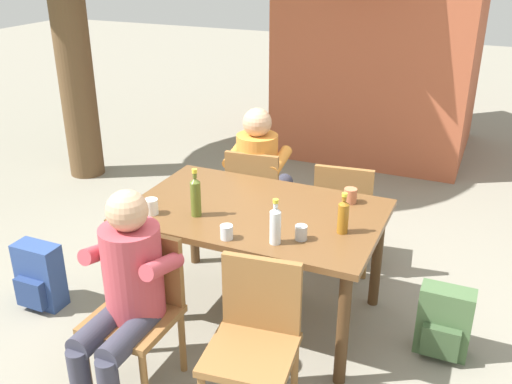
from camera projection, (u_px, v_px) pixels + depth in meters
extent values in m
plane|color=gray|center=(256.00, 312.00, 3.91)|extent=(24.00, 24.00, 0.00)
cube|color=brown|center=(256.00, 212.00, 3.60)|extent=(1.57, 1.01, 0.04)
cylinder|color=#4C311A|center=(129.00, 274.00, 3.67)|extent=(0.07, 0.07, 0.74)
cylinder|color=#4C311A|center=(343.00, 329.00, 3.15)|extent=(0.07, 0.07, 0.74)
cylinder|color=#4C311A|center=(194.00, 220.00, 4.37)|extent=(0.07, 0.07, 0.74)
cylinder|color=#4C311A|center=(377.00, 257.00, 3.86)|extent=(0.07, 0.07, 0.74)
cube|color=olive|center=(132.00, 320.00, 3.13)|extent=(0.44, 0.44, 0.04)
cube|color=olive|center=(150.00, 266.00, 3.20)|extent=(0.42, 0.04, 0.42)
cylinder|color=olive|center=(86.00, 364.00, 3.13)|extent=(0.04, 0.04, 0.41)
cylinder|color=olive|center=(145.00, 384.00, 2.99)|extent=(0.04, 0.04, 0.41)
cylinder|color=olive|center=(128.00, 325.00, 3.45)|extent=(0.04, 0.04, 0.41)
cylinder|color=olive|center=(182.00, 342.00, 3.31)|extent=(0.04, 0.04, 0.41)
cube|color=olive|center=(260.00, 197.00, 4.61)|extent=(0.48, 0.48, 0.04)
cube|color=olive|center=(252.00, 180.00, 4.34)|extent=(0.42, 0.08, 0.42)
cylinder|color=olive|center=(288.00, 216.00, 4.81)|extent=(0.04, 0.04, 0.41)
cylinder|color=olive|center=(245.00, 210.00, 4.92)|extent=(0.04, 0.04, 0.41)
cylinder|color=olive|center=(275.00, 236.00, 4.48)|extent=(0.04, 0.04, 0.41)
cylinder|color=olive|center=(230.00, 229.00, 4.59)|extent=(0.04, 0.04, 0.41)
cube|color=olive|center=(250.00, 354.00, 2.87)|extent=(0.49, 0.49, 0.04)
cube|color=olive|center=(262.00, 294.00, 2.95)|extent=(0.42, 0.09, 0.42)
cylinder|color=olive|center=(228.00, 358.00, 3.18)|extent=(0.04, 0.04, 0.41)
cylinder|color=olive|center=(295.00, 372.00, 3.08)|extent=(0.04, 0.04, 0.41)
cube|color=olive|center=(345.00, 213.00, 4.35)|extent=(0.49, 0.49, 0.04)
cube|color=olive|center=(343.00, 195.00, 4.08)|extent=(0.42, 0.09, 0.42)
cylinder|color=olive|center=(371.00, 231.00, 4.56)|extent=(0.04, 0.04, 0.41)
cylinder|color=olive|center=(324.00, 225.00, 4.66)|extent=(0.04, 0.04, 0.41)
cylinder|color=olive|center=(365.00, 254.00, 4.22)|extent=(0.04, 0.04, 0.41)
cylinder|color=olive|center=(314.00, 247.00, 4.32)|extent=(0.04, 0.04, 0.41)
cylinder|color=#B7424C|center=(133.00, 271.00, 3.06)|extent=(0.32, 0.32, 0.52)
sphere|color=tan|center=(127.00, 211.00, 2.91)|extent=(0.22, 0.22, 0.22)
cylinder|color=#383847|center=(101.00, 328.00, 3.03)|extent=(0.14, 0.40, 0.14)
cylinder|color=#B7424C|center=(102.00, 251.00, 3.09)|extent=(0.09, 0.31, 0.16)
cylinder|color=#383847|center=(129.00, 337.00, 2.96)|extent=(0.14, 0.40, 0.14)
cylinder|color=#B7424C|center=(162.00, 266.00, 2.95)|extent=(0.09, 0.31, 0.16)
cylinder|color=orange|center=(257.00, 167.00, 4.45)|extent=(0.32, 0.32, 0.52)
sphere|color=tan|center=(257.00, 122.00, 4.31)|extent=(0.22, 0.22, 0.22)
cylinder|color=#383847|center=(277.00, 190.00, 4.69)|extent=(0.14, 0.40, 0.14)
cylinder|color=#383847|center=(285.00, 205.00, 4.95)|extent=(0.11, 0.11, 0.45)
cylinder|color=orange|center=(280.00, 161.00, 4.35)|extent=(0.09, 0.31, 0.16)
cylinder|color=#383847|center=(257.00, 186.00, 4.76)|extent=(0.14, 0.40, 0.14)
cylinder|color=#383847|center=(266.00, 202.00, 5.02)|extent=(0.11, 0.11, 0.45)
cylinder|color=orange|center=(235.00, 154.00, 4.49)|extent=(0.09, 0.31, 0.16)
cylinder|color=#996019|center=(343.00, 219.00, 3.28)|extent=(0.06, 0.06, 0.18)
cone|color=#996019|center=(344.00, 202.00, 3.24)|extent=(0.06, 0.06, 0.02)
cylinder|color=#996019|center=(344.00, 198.00, 3.23)|extent=(0.03, 0.03, 0.02)
cylinder|color=yellow|center=(345.00, 195.00, 3.22)|extent=(0.03, 0.03, 0.02)
cylinder|color=#566623|center=(196.00, 199.00, 3.48)|extent=(0.06, 0.06, 0.22)
cone|color=#566623|center=(195.00, 180.00, 3.42)|extent=(0.06, 0.06, 0.03)
cylinder|color=#566623|center=(195.00, 175.00, 3.41)|extent=(0.03, 0.03, 0.03)
cylinder|color=yellow|center=(194.00, 171.00, 3.40)|extent=(0.03, 0.03, 0.02)
cylinder|color=white|center=(275.00, 228.00, 3.16)|extent=(0.06, 0.06, 0.19)
cone|color=white|center=(276.00, 210.00, 3.12)|extent=(0.06, 0.06, 0.03)
cylinder|color=white|center=(276.00, 205.00, 3.11)|extent=(0.03, 0.03, 0.03)
cylinder|color=yellow|center=(276.00, 201.00, 3.10)|extent=(0.03, 0.03, 0.02)
cylinder|color=silver|center=(226.00, 232.00, 3.23)|extent=(0.07, 0.07, 0.08)
cylinder|color=#B2B7BC|center=(301.00, 233.00, 3.22)|extent=(0.07, 0.07, 0.09)
cylinder|color=white|center=(151.00, 207.00, 3.52)|extent=(0.08, 0.08, 0.10)
cylinder|color=#BC6B47|center=(350.00, 196.00, 3.67)|extent=(0.08, 0.08, 0.10)
cube|color=#47663D|center=(444.00, 321.00, 3.45)|extent=(0.31, 0.15, 0.45)
cube|color=#395130|center=(440.00, 342.00, 3.39)|extent=(0.22, 0.06, 0.20)
cube|color=#2D4784|center=(40.00, 275.00, 3.91)|extent=(0.31, 0.16, 0.46)
cube|color=navy|center=(30.00, 294.00, 3.85)|extent=(0.22, 0.06, 0.20)
cylinder|color=brown|center=(71.00, 41.00, 5.67)|extent=(0.36, 0.36, 2.81)
cube|color=#B25638|center=(382.00, 57.00, 6.65)|extent=(2.09, 1.82, 2.15)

